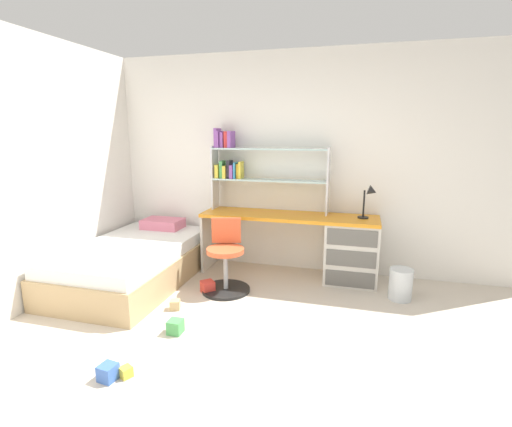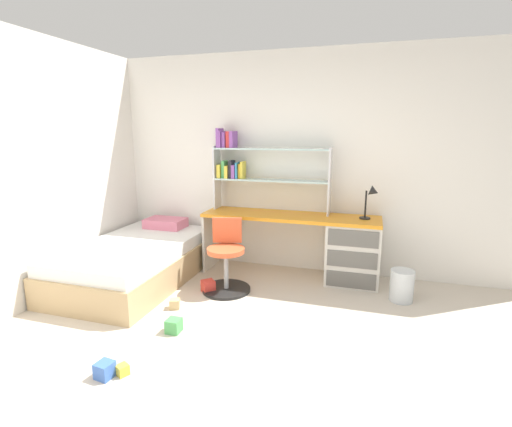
{
  "view_description": "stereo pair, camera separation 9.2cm",
  "coord_description": "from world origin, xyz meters",
  "px_view_note": "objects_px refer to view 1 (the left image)",
  "views": [
    {
      "loc": [
        0.73,
        -2.02,
        1.69
      ],
      "look_at": [
        -0.24,
        1.48,
        0.9
      ],
      "focal_mm": 26.43,
      "sensor_mm": 36.0,
      "label": 1
    },
    {
      "loc": [
        0.82,
        -2.0,
        1.69
      ],
      "look_at": [
        -0.24,
        1.48,
        0.9
      ],
      "focal_mm": 26.43,
      "sensor_mm": 36.0,
      "label": 2
    }
  ],
  "objects_px": {
    "swivel_chair": "(226,263)",
    "toy_block_green_4": "(175,327)",
    "waste_bin": "(401,284)",
    "toy_block_red_2": "(208,287)",
    "toy_block_natural_0": "(175,305)",
    "toy_block_yellow_1": "(126,372)",
    "desk_lamp": "(370,197)",
    "desk": "(335,245)",
    "bookshelf_hutch": "(251,165)",
    "bed_platform": "(134,262)",
    "toy_block_blue_3": "(108,372)"
  },
  "relations": [
    {
      "from": "toy_block_blue_3",
      "to": "toy_block_green_4",
      "type": "bearing_deg",
      "value": 76.86
    },
    {
      "from": "bookshelf_hutch",
      "to": "toy_block_blue_3",
      "type": "relative_size",
      "value": 12.38
    },
    {
      "from": "bookshelf_hutch",
      "to": "swivel_chair",
      "type": "relative_size",
      "value": 1.83
    },
    {
      "from": "swivel_chair",
      "to": "toy_block_natural_0",
      "type": "relative_size",
      "value": 8.32
    },
    {
      "from": "desk",
      "to": "bookshelf_hutch",
      "type": "bearing_deg",
      "value": 172.3
    },
    {
      "from": "desk",
      "to": "toy_block_blue_3",
      "type": "xyz_separation_m",
      "value": [
        -1.38,
        -2.27,
        -0.36
      ]
    },
    {
      "from": "waste_bin",
      "to": "toy_block_red_2",
      "type": "bearing_deg",
      "value": -169.08
    },
    {
      "from": "bed_platform",
      "to": "waste_bin",
      "type": "bearing_deg",
      "value": 6.37
    },
    {
      "from": "toy_block_red_2",
      "to": "desk_lamp",
      "type": "bearing_deg",
      "value": 24.43
    },
    {
      "from": "toy_block_green_4",
      "to": "waste_bin",
      "type": "bearing_deg",
      "value": 32.67
    },
    {
      "from": "desk_lamp",
      "to": "bed_platform",
      "type": "xyz_separation_m",
      "value": [
        -2.55,
        -0.68,
        -0.76
      ]
    },
    {
      "from": "bookshelf_hutch",
      "to": "desk_lamp",
      "type": "bearing_deg",
      "value": -5.62
    },
    {
      "from": "bed_platform",
      "to": "toy_block_blue_3",
      "type": "distance_m",
      "value": 1.8
    },
    {
      "from": "desk_lamp",
      "to": "waste_bin",
      "type": "xyz_separation_m",
      "value": [
        0.34,
        -0.36,
        -0.83
      ]
    },
    {
      "from": "desk",
      "to": "bed_platform",
      "type": "xyz_separation_m",
      "value": [
        -2.19,
        -0.68,
        -0.18
      ]
    },
    {
      "from": "waste_bin",
      "to": "toy_block_yellow_1",
      "type": "relative_size",
      "value": 4.25
    },
    {
      "from": "bed_platform",
      "to": "waste_bin",
      "type": "xyz_separation_m",
      "value": [
        2.89,
        0.32,
        -0.07
      ]
    },
    {
      "from": "bookshelf_hutch",
      "to": "waste_bin",
      "type": "xyz_separation_m",
      "value": [
        1.74,
        -0.5,
        -1.14
      ]
    },
    {
      "from": "desk",
      "to": "waste_bin",
      "type": "bearing_deg",
      "value": -26.97
    },
    {
      "from": "toy_block_blue_3",
      "to": "desk",
      "type": "bearing_deg",
      "value": 58.73
    },
    {
      "from": "waste_bin",
      "to": "toy_block_red_2",
      "type": "height_order",
      "value": "waste_bin"
    },
    {
      "from": "waste_bin",
      "to": "toy_block_blue_3",
      "type": "height_order",
      "value": "waste_bin"
    },
    {
      "from": "desk_lamp",
      "to": "desk",
      "type": "bearing_deg",
      "value": -179.4
    },
    {
      "from": "desk",
      "to": "bookshelf_hutch",
      "type": "height_order",
      "value": "bookshelf_hutch"
    },
    {
      "from": "desk_lamp",
      "to": "toy_block_yellow_1",
      "type": "bearing_deg",
      "value": -126.37
    },
    {
      "from": "toy_block_red_2",
      "to": "toy_block_blue_3",
      "type": "height_order",
      "value": "toy_block_red_2"
    },
    {
      "from": "swivel_chair",
      "to": "toy_block_yellow_1",
      "type": "relative_size",
      "value": 10.11
    },
    {
      "from": "desk_lamp",
      "to": "swivel_chair",
      "type": "distance_m",
      "value": 1.73
    },
    {
      "from": "toy_block_yellow_1",
      "to": "toy_block_blue_3",
      "type": "relative_size",
      "value": 0.67
    },
    {
      "from": "waste_bin",
      "to": "toy_block_natural_0",
      "type": "bearing_deg",
      "value": -158.78
    },
    {
      "from": "swivel_chair",
      "to": "toy_block_green_4",
      "type": "xyz_separation_m",
      "value": [
        -0.11,
        -0.97,
        -0.24
      ]
    },
    {
      "from": "toy_block_natural_0",
      "to": "bookshelf_hutch",
      "type": "bearing_deg",
      "value": 73.68
    },
    {
      "from": "toy_block_red_2",
      "to": "toy_block_blue_3",
      "type": "distance_m",
      "value": 1.54
    },
    {
      "from": "desk",
      "to": "toy_block_natural_0",
      "type": "xyz_separation_m",
      "value": [
        -1.43,
        -1.18,
        -0.37
      ]
    },
    {
      "from": "bookshelf_hutch",
      "to": "toy_block_natural_0",
      "type": "height_order",
      "value": "bookshelf_hutch"
    },
    {
      "from": "toy_block_yellow_1",
      "to": "toy_block_blue_3",
      "type": "xyz_separation_m",
      "value": [
        -0.1,
        -0.06,
        0.02
      ]
    },
    {
      "from": "desk",
      "to": "bed_platform",
      "type": "height_order",
      "value": "desk"
    },
    {
      "from": "swivel_chair",
      "to": "waste_bin",
      "type": "height_order",
      "value": "swivel_chair"
    },
    {
      "from": "swivel_chair",
      "to": "bed_platform",
      "type": "relative_size",
      "value": 0.41
    },
    {
      "from": "toy_block_red_2",
      "to": "waste_bin",
      "type": "bearing_deg",
      "value": 10.92
    },
    {
      "from": "swivel_chair",
      "to": "bed_platform",
      "type": "xyz_separation_m",
      "value": [
        -1.09,
        -0.06,
        -0.07
      ]
    },
    {
      "from": "toy_block_yellow_1",
      "to": "bookshelf_hutch",
      "type": "bearing_deg",
      "value": 84.26
    },
    {
      "from": "toy_block_red_2",
      "to": "toy_block_green_4",
      "type": "relative_size",
      "value": 1.08
    },
    {
      "from": "toy_block_natural_0",
      "to": "toy_block_yellow_1",
      "type": "distance_m",
      "value": 1.04
    },
    {
      "from": "toy_block_natural_0",
      "to": "bed_platform",
      "type": "bearing_deg",
      "value": 146.69
    },
    {
      "from": "bookshelf_hutch",
      "to": "swivel_chair",
      "type": "distance_m",
      "value": 1.25
    },
    {
      "from": "swivel_chair",
      "to": "toy_block_natural_0",
      "type": "bearing_deg",
      "value": -119.5
    },
    {
      "from": "waste_bin",
      "to": "toy_block_yellow_1",
      "type": "bearing_deg",
      "value": -136.78
    },
    {
      "from": "toy_block_yellow_1",
      "to": "toy_block_green_4",
      "type": "distance_m",
      "value": 0.63
    },
    {
      "from": "desk",
      "to": "desk_lamp",
      "type": "distance_m",
      "value": 0.68
    }
  ]
}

